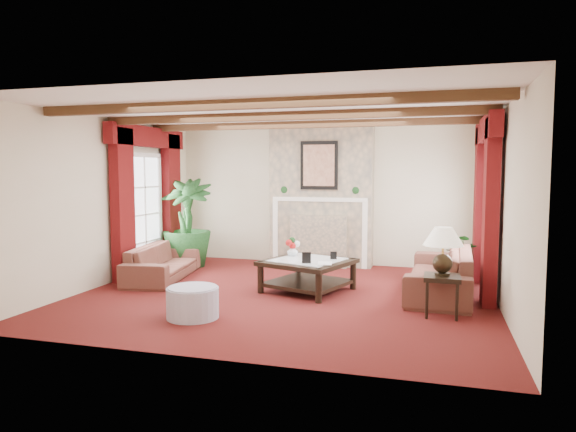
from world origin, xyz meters
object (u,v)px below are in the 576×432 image
(coffee_table, at_px, (308,276))
(sofa_left, at_px, (163,256))
(potted_palm, at_px, (187,242))
(sofa_right, at_px, (440,265))
(ottoman, at_px, (193,303))
(side_table, at_px, (442,296))

(coffee_table, bearing_deg, sofa_left, -165.75)
(sofa_left, relative_size, coffee_table, 1.72)
(sofa_left, distance_m, potted_palm, 1.14)
(sofa_right, distance_m, coffee_table, 2.00)
(sofa_left, distance_m, ottoman, 2.56)
(potted_palm, bearing_deg, ottoman, -61.95)
(sofa_left, relative_size, side_table, 3.86)
(coffee_table, xyz_separation_m, ottoman, (-1.05, -1.80, -0.05))
(sofa_right, height_order, coffee_table, sofa_right)
(coffee_table, bearing_deg, ottoman, -101.16)
(coffee_table, bearing_deg, potted_palm, 172.68)
(potted_palm, bearing_deg, coffee_table, -26.36)
(potted_palm, distance_m, side_table, 5.19)
(side_table, bearing_deg, ottoman, -162.75)
(ottoman, bearing_deg, coffee_table, 59.80)
(potted_palm, relative_size, ottoman, 2.87)
(sofa_right, relative_size, potted_palm, 1.23)
(coffee_table, height_order, ottoman, coffee_table)
(sofa_left, xyz_separation_m, coffee_table, (2.61, -0.22, -0.14))
(coffee_table, height_order, side_table, side_table)
(sofa_left, height_order, sofa_right, sofa_right)
(sofa_right, height_order, side_table, sofa_right)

